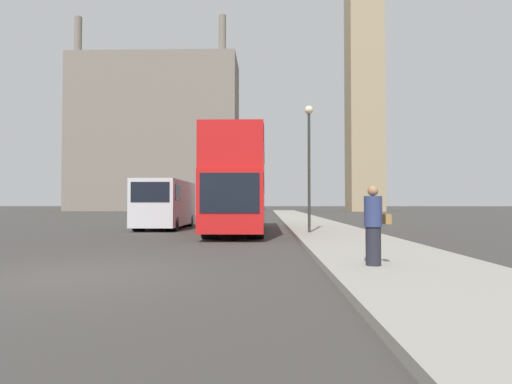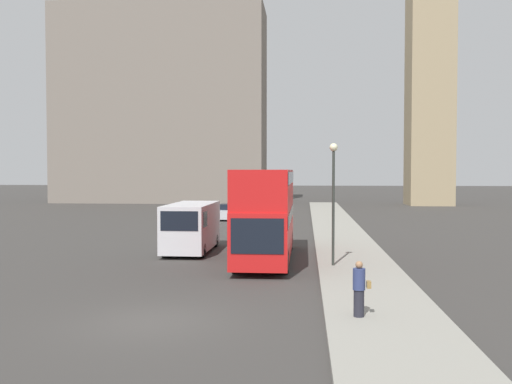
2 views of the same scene
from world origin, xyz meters
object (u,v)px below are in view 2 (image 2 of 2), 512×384
object	(u,v)px
street_lamp	(333,185)
parked_sedan	(230,212)
red_double_decker_bus	(266,210)
white_van	(191,226)
pedestrian	(359,289)

from	to	relation	value
street_lamp	parked_sedan	distance (m)	26.53
red_double_decker_bus	street_lamp	size ratio (longest dim) A/B	1.88
red_double_decker_bus	street_lamp	bearing A→B (deg)	-33.72
street_lamp	red_double_decker_bus	bearing A→B (deg)	146.28
white_van	parked_sedan	bearing A→B (deg)	91.71
parked_sedan	pedestrian	bearing A→B (deg)	-76.36
parked_sedan	street_lamp	bearing A→B (deg)	-72.44
red_double_decker_bus	pedestrian	world-z (taller)	red_double_decker_bus
white_van	pedestrian	bearing A→B (deg)	-60.46
white_van	street_lamp	size ratio (longest dim) A/B	1.11
red_double_decker_bus	street_lamp	distance (m)	3.99
white_van	street_lamp	bearing A→B (deg)	-31.87
street_lamp	pedestrian	bearing A→B (deg)	-87.96
red_double_decker_bus	pedestrian	distance (m)	11.67
pedestrian	street_lamp	world-z (taller)	street_lamp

